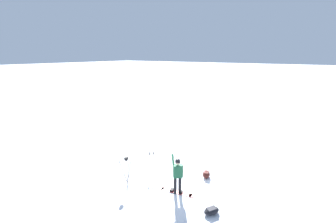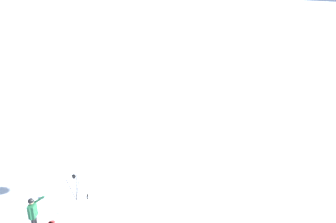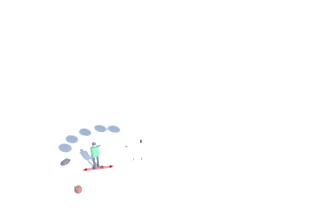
{
  "view_description": "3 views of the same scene",
  "coord_description": "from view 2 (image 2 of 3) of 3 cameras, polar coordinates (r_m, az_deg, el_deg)",
  "views": [
    {
      "loc": [
        5.38,
        -8.21,
        6.26
      ],
      "look_at": [
        -1.32,
        1.65,
        3.14
      ],
      "focal_mm": 23.63,
      "sensor_mm": 36.0,
      "label": 1
    },
    {
      "loc": [
        6.0,
        11.64,
        10.2
      ],
      "look_at": [
        -2.99,
        3.61,
        5.53
      ],
      "focal_mm": 37.82,
      "sensor_mm": 36.0,
      "label": 2
    },
    {
      "loc": [
        -3.27,
        14.18,
        11.29
      ],
      "look_at": [
        -3.31,
        3.98,
        5.97
      ],
      "focal_mm": 34.5,
      "sensor_mm": 36.0,
      "label": 3
    }
  ],
  "objects": [
    {
      "name": "snowboarder",
      "position": [
        16.13,
        -20.94,
        -14.93
      ],
      "size": [
        0.75,
        0.54,
        1.76
      ],
      "color": "black",
      "rests_on": "ground_plane"
    },
    {
      "name": "camera_tripod",
      "position": [
        17.66,
        -14.85,
        -11.01
      ],
      "size": [
        0.65,
        0.6,
        1.41
      ],
      "color": "#262628",
      "rests_on": "ground_plane"
    },
    {
      "name": "ski_poles",
      "position": [
        16.54,
        -12.79,
        -14.14
      ],
      "size": [
        0.27,
        0.25,
        1.18
      ],
      "color": "gray",
      "rests_on": "ground_plane"
    }
  ]
}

